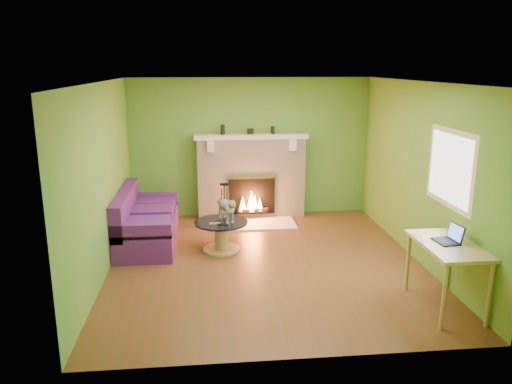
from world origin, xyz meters
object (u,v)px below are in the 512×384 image
sofa (144,223)px  desk (448,251)px  cat (226,208)px  coffee_table (221,234)px

sofa → desk: sofa is taller
cat → coffee_table: bearing=-167.5°
desk → cat: cat is taller
coffee_table → cat: size_ratio=1.33×
coffee_table → desk: desk is taller
desk → cat: (-2.50, 2.22, -0.05)m
desk → cat: bearing=138.4°
sofa → desk: 4.65m
sofa → desk: (3.81, -2.65, 0.37)m
desk → sofa: bearing=145.2°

